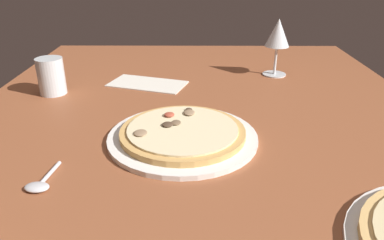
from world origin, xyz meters
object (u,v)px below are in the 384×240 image
at_px(paper_menu, 148,84).
at_px(spoon, 40,184).
at_px(pizza_main, 183,134).
at_px(water_glass, 52,78).
at_px(wine_glass_far, 278,35).

relative_size(paper_menu, spoon, 2.26).
bearing_deg(pizza_main, spoon, 126.25).
relative_size(water_glass, paper_menu, 0.45).
height_order(water_glass, paper_menu, water_glass).
bearing_deg(pizza_main, wine_glass_far, -32.02).
distance_m(pizza_main, paper_menu, 0.35).
relative_size(pizza_main, spoon, 3.20).
bearing_deg(spoon, pizza_main, -53.75).
relative_size(wine_glass_far, spoon, 1.80).
bearing_deg(paper_menu, spoon, -174.92).
bearing_deg(paper_menu, wine_glass_far, -58.54).
bearing_deg(wine_glass_far, paper_menu, 103.55).
relative_size(wine_glass_far, water_glass, 1.76).
distance_m(water_glass, spoon, 0.44).
xyz_separation_m(paper_menu, spoon, (-0.50, 0.11, 0.00)).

